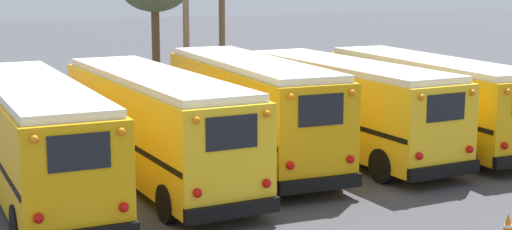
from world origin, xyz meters
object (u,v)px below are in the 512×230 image
object	(u,v)px
school_bus_1	(155,123)
school_bus_3	(346,104)
traffic_cone	(508,227)
school_bus_0	(36,135)
school_bus_2	(251,108)
school_bus_4	(428,97)

from	to	relation	value
school_bus_1	school_bus_3	bearing A→B (deg)	5.17
traffic_cone	school_bus_1	bearing A→B (deg)	123.38
traffic_cone	school_bus_3	bearing A→B (deg)	82.05
school_bus_0	school_bus_1	size ratio (longest dim) A/B	1.04
school_bus_2	school_bus_3	size ratio (longest dim) A/B	0.98
school_bus_2	school_bus_1	bearing A→B (deg)	-166.76
school_bus_3	school_bus_4	size ratio (longest dim) A/B	0.98
traffic_cone	school_bus_4	bearing A→B (deg)	62.91
school_bus_4	school_bus_3	bearing A→B (deg)	-178.61
school_bus_2	school_bus_0	bearing A→B (deg)	-171.73
school_bus_1	traffic_cone	world-z (taller)	school_bus_1
school_bus_0	school_bus_4	bearing A→B (deg)	3.73
school_bus_3	traffic_cone	distance (m)	9.20
school_bus_2	school_bus_3	bearing A→B (deg)	-3.10
school_bus_1	traffic_cone	bearing A→B (deg)	-56.62
school_bus_0	school_bus_3	size ratio (longest dim) A/B	1.08
school_bus_0	traffic_cone	size ratio (longest dim) A/B	16.30
school_bus_1	school_bus_2	world-z (taller)	school_bus_2
school_bus_2	traffic_cone	distance (m)	9.55
school_bus_1	school_bus_3	distance (m)	6.82
school_bus_0	school_bus_1	world-z (taller)	school_bus_1
school_bus_1	school_bus_2	xyz separation A→B (m)	(3.39, 0.80, 0.08)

